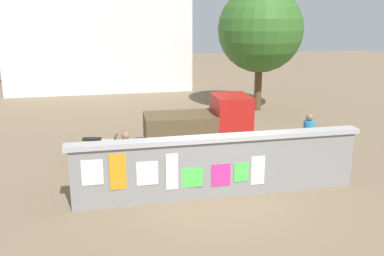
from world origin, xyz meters
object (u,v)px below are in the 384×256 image
auto_rickshaw_truck (203,123)px  bicycle_near (269,162)px  motorcycle (98,149)px  tree_roadside (260,30)px  person_walking (308,134)px  person_bystander (126,155)px

auto_rickshaw_truck → bicycle_near: (1.33, -2.77, -0.54)m
motorcycle → tree_roadside: tree_roadside is taller
bicycle_near → person_walking: (1.45, 0.50, 0.62)m
motorcycle → tree_roadside: bearing=38.4°
auto_rickshaw_truck → person_bystander: 4.18m
motorcycle → bicycle_near: (4.91, -2.05, -0.10)m
bicycle_near → tree_roadside: size_ratio=0.29×
tree_roadside → person_bystander: bearing=-129.2°
auto_rickshaw_truck → bicycle_near: 3.12m
motorcycle → bicycle_near: bicycle_near is taller
motorcycle → tree_roadside: 10.28m
motorcycle → auto_rickshaw_truck: bearing=11.3°
auto_rickshaw_truck → person_bystander: bearing=-132.6°
tree_roadside → auto_rickshaw_truck: bearing=-127.2°
auto_rickshaw_truck → tree_roadside: tree_roadside is taller
auto_rickshaw_truck → person_walking: bearing=-39.2°
person_bystander → tree_roadside: tree_roadside is taller
bicycle_near → tree_roadside: 9.20m
person_bystander → tree_roadside: 11.21m
motorcycle → bicycle_near: 5.32m
auto_rickshaw_truck → bicycle_near: bearing=-64.4°
motorcycle → person_walking: (6.36, -1.55, 0.52)m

